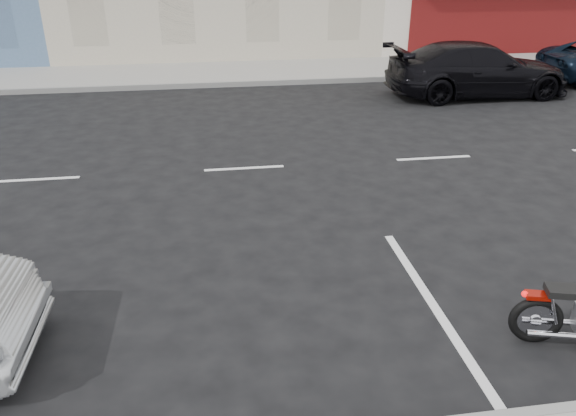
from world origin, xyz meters
The scene contains 4 objects.
ground centered at (0.00, 0.00, 0.00)m, with size 120.00×120.00×0.00m, color black.
sidewalk_far centered at (-5.00, 8.70, 0.07)m, with size 80.00×3.40×0.15m, color gray.
curb_far centered at (-5.00, 7.00, 0.08)m, with size 80.00×0.12×0.16m, color gray.
car_far centered at (5.17, 4.86, 0.76)m, with size 2.14×5.26×1.53m, color black.
Camera 1 is at (-2.67, -10.55, 4.17)m, focal length 35.00 mm.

